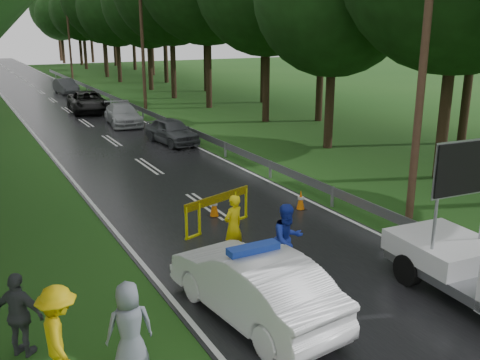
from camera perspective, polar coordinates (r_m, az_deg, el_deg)
ground at (r=13.20m, az=7.58°, el=-10.33°), size 160.00×160.00×0.00m
road at (r=40.56m, az=-17.97°, el=7.10°), size 7.00×140.00×0.02m
guardrail at (r=40.97m, az=-12.82°, el=8.32°), size 0.12×60.06×0.70m
utility_pole_near at (r=16.82m, az=19.06°, el=12.61°), size 1.40×0.24×10.00m
utility_pole_mid at (r=39.47m, az=-10.40°, el=14.76°), size 1.40×0.24×10.00m
utility_pole_far at (r=64.69m, az=-17.81°, el=14.73°), size 1.40×0.24×10.00m
police_sedan at (r=11.17m, az=1.41°, el=-11.15°), size 2.08×4.60×1.61m
barrier at (r=15.82m, az=-2.40°, el=-2.47°), size 2.47×0.89×1.07m
officer at (r=13.90m, az=-0.72°, el=-4.96°), size 0.72×0.58×1.70m
civilian at (r=13.01m, az=5.10°, el=-6.34°), size 0.92×0.74×1.78m
bystander_left at (r=9.70m, az=-18.72°, el=-15.53°), size 0.69×1.18×1.81m
bystander_mid at (r=10.74m, az=-22.44°, el=-13.17°), size 0.98×0.94×1.63m
bystander_right at (r=9.75m, az=-11.71°, el=-15.19°), size 0.87×0.61×1.68m
queue_car_first at (r=27.73m, az=-7.30°, el=5.22°), size 1.97×3.98×1.30m
queue_car_second at (r=33.56m, az=-12.39°, el=6.85°), size 2.23×4.58×1.28m
queue_car_third at (r=39.14m, az=-15.90°, el=8.01°), size 2.77×5.35×1.44m
queue_car_fourth at (r=50.73m, az=-18.09°, el=9.49°), size 1.71×4.05×1.30m
cone_center at (r=14.12m, az=-0.45°, el=-6.82°), size 0.34×0.34×0.71m
cone_far at (r=16.96m, az=-2.77°, el=-2.80°), size 0.34×0.34×0.72m
cone_left_mid at (r=12.24m, az=-3.97°, el=-10.41°), size 0.38×0.38×0.81m
cone_right at (r=17.69m, az=6.49°, el=-2.15°), size 0.32×0.32×0.68m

